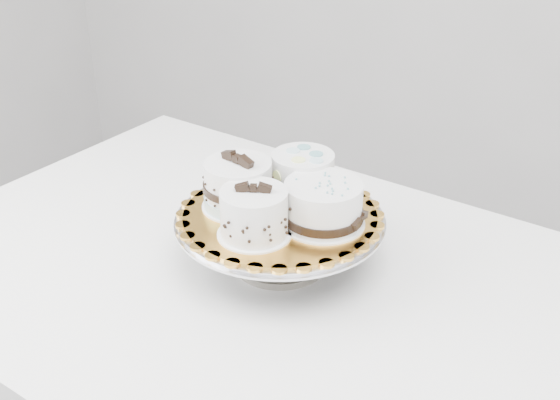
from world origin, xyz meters
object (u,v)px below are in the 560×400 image
at_px(cake_board, 280,214).
at_px(cake_banded, 238,187).
at_px(cake_swirl, 254,214).
at_px(cake_stand, 280,231).
at_px(cake_ribbon, 324,205).
at_px(cake_dots, 303,175).
at_px(table, 264,309).

xyz_separation_m(cake_board, cake_banded, (-0.07, -0.01, 0.04)).
bearing_deg(cake_swirl, cake_stand, 64.32).
relative_size(cake_swirl, cake_banded, 0.97).
distance_m(cake_board, cake_banded, 0.08).
height_order(cake_swirl, cake_ribbon, cake_swirl).
height_order(cake_swirl, cake_dots, cake_swirl).
bearing_deg(cake_swirl, cake_ribbon, 22.48).
xyz_separation_m(table, cake_ribbon, (0.09, 0.03, 0.20)).
bearing_deg(cake_swirl, cake_board, 64.32).
height_order(table, cake_swirl, cake_swirl).
distance_m(cake_stand, cake_dots, 0.10).
height_order(cake_stand, cake_board, cake_board).
distance_m(cake_stand, cake_ribbon, 0.10).
bearing_deg(cake_ribbon, cake_banded, -174.39).
relative_size(table, cake_swirl, 10.14).
distance_m(cake_banded, cake_ribbon, 0.14).
distance_m(table, cake_stand, 0.14).
bearing_deg(cake_dots, cake_ribbon, -66.36).
relative_size(cake_stand, cake_swirl, 2.58).
distance_m(cake_board, cake_ribbon, 0.08).
bearing_deg(cake_banded, table, -5.59).
height_order(cake_banded, cake_dots, cake_banded).
bearing_deg(cake_swirl, cake_banded, 112.68).
xyz_separation_m(cake_swirl, cake_banded, (-0.06, 0.07, 0.00)).
distance_m(table, cake_board, 0.17).
bearing_deg(cake_dots, cake_banded, -154.29).
bearing_deg(cake_banded, cake_dots, 63.25).
bearing_deg(cake_dots, cake_board, -116.28).
distance_m(cake_stand, cake_banded, 0.10).
xyz_separation_m(table, cake_dots, (0.02, 0.10, 0.21)).
bearing_deg(cake_ribbon, table, -157.85).
bearing_deg(table, cake_dots, 87.30).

